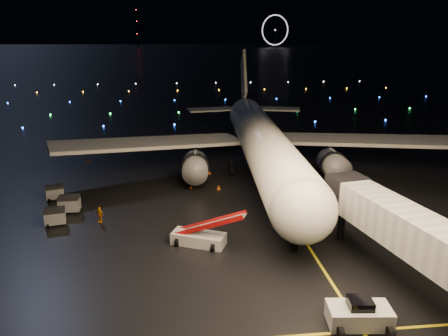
{
  "coord_description": "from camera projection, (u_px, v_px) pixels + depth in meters",
  "views": [
    {
      "loc": [
        0.05,
        -33.55,
        18.92
      ],
      "look_at": [
        5.1,
        12.0,
        5.0
      ],
      "focal_mm": 35.0,
      "sensor_mm": 36.0,
      "label": 1
    }
  ],
  "objects": [
    {
      "name": "ground",
      "position": [
        174.0,
        62.0,
        322.71
      ],
      "size": [
        2000.0,
        2000.0,
        0.0
      ],
      "primitive_type": "plane",
      "color": "black",
      "rests_on": "ground"
    },
    {
      "name": "lane_centre",
      "position": [
        278.0,
        198.0,
        52.93
      ],
      "size": [
        0.25,
        80.0,
        0.02
      ],
      "primitive_type": "cube",
      "color": "yellow",
      "rests_on": "ground"
    },
    {
      "name": "airliner",
      "position": [
        260.0,
        115.0,
        61.66
      ],
      "size": [
        60.86,
        58.12,
        16.42
      ],
      "primitive_type": null,
      "rotation": [
        0.0,
        0.0,
        -0.05
      ],
      "color": "white",
      "rests_on": "ground"
    },
    {
      "name": "pushback_tug",
      "position": [
        359.0,
        312.0,
        29.49
      ],
      "size": [
        4.42,
        2.63,
        2.01
      ],
      "primitive_type": "cube",
      "rotation": [
        0.0,
        0.0,
        -0.1
      ],
      "color": "silver",
      "rests_on": "ground"
    },
    {
      "name": "belt_loader",
      "position": [
        198.0,
        227.0,
        40.83
      ],
      "size": [
        7.55,
        4.8,
        3.57
      ],
      "primitive_type": null,
      "rotation": [
        0.0,
        0.0,
        -0.41
      ],
      "color": "silver",
      "rests_on": "ground"
    },
    {
      "name": "crew_c",
      "position": [
        100.0,
        214.0,
        45.93
      ],
      "size": [
        1.08,
        0.97,
        1.76
      ],
      "primitive_type": "imported",
      "rotation": [
        0.0,
        0.0,
        -0.65
      ],
      "color": "orange",
      "rests_on": "ground"
    },
    {
      "name": "safety_cone_0",
      "position": [
        219.0,
        187.0,
        55.99
      ],
      "size": [
        0.54,
        0.54,
        0.55
      ],
      "primitive_type": "cone",
      "rotation": [
        0.0,
        0.0,
        -0.13
      ],
      "color": "#EB5309",
      "rests_on": "ground"
    },
    {
      "name": "safety_cone_1",
      "position": [
        209.0,
        172.0,
        62.21
      ],
      "size": [
        0.46,
        0.46,
        0.52
      ],
      "primitive_type": "cone",
      "rotation": [
        0.0,
        0.0,
        0.0
      ],
      "color": "#EB5309",
      "rests_on": "ground"
    },
    {
      "name": "safety_cone_2",
      "position": [
        191.0,
        187.0,
        56.39
      ],
      "size": [
        0.42,
        0.42,
        0.48
      ],
      "primitive_type": "cone",
      "rotation": [
        0.0,
        0.0,
        0.02
      ],
      "color": "#EB5309",
      "rests_on": "ground"
    },
    {
      "name": "safety_cone_3",
      "position": [
        88.0,
        160.0,
        68.39
      ],
      "size": [
        0.57,
        0.57,
        0.49
      ],
      "primitive_type": "cone",
      "rotation": [
        0.0,
        0.0,
        0.44
      ],
      "color": "#EB5309",
      "rests_on": "ground"
    },
    {
      "name": "ferris_wheel",
      "position": [
        275.0,
        31.0,
        732.49
      ],
      "size": [
        49.33,
        16.8,
        52.0
      ],
      "primitive_type": null,
      "rotation": [
        0.0,
        0.0,
        0.26
      ],
      "color": "black",
      "rests_on": "ground"
    },
    {
      "name": "radio_mast",
      "position": [
        137.0,
        28.0,
        725.54
      ],
      "size": [
        1.8,
        1.8,
        64.0
      ],
      "primitive_type": "cylinder",
      "color": "black",
      "rests_on": "ground"
    },
    {
      "name": "taxiway_lights",
      "position": [
        175.0,
        97.0,
        138.16
      ],
      "size": [
        164.0,
        92.0,
        0.36
      ],
      "primitive_type": null,
      "color": "black",
      "rests_on": "ground"
    },
    {
      "name": "baggage_cart_0",
      "position": [
        69.0,
        204.0,
        48.6
      ],
      "size": [
        2.29,
        1.64,
        1.9
      ],
      "primitive_type": "cube",
      "rotation": [
        0.0,
        0.0,
        0.04
      ],
      "color": "gray",
      "rests_on": "ground"
    },
    {
      "name": "baggage_cart_1",
      "position": [
        55.0,
        193.0,
        52.43
      ],
      "size": [
        2.33,
        1.91,
        1.72
      ],
      "primitive_type": "cube",
      "rotation": [
        0.0,
        0.0,
        0.28
      ],
      "color": "gray",
      "rests_on": "ground"
    },
    {
      "name": "baggage_cart_2",
      "position": [
        55.0,
        217.0,
        45.35
      ],
      "size": [
        2.33,
        1.85,
        1.76
      ],
      "primitive_type": "cube",
      "rotation": [
        0.0,
        0.0,
        0.21
      ],
      "color": "gray",
      "rests_on": "ground"
    }
  ]
}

